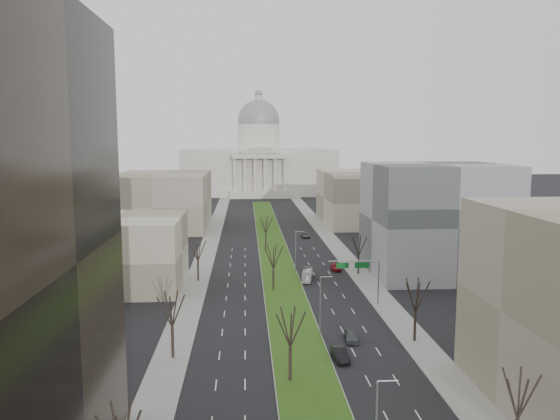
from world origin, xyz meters
name	(u,v)px	position (x,y,z in m)	size (l,w,h in m)	color
ground	(273,249)	(0.00, 120.00, 0.00)	(600.00, 600.00, 0.00)	black
median	(273,250)	(0.00, 118.99, 0.10)	(8.00, 222.03, 0.20)	#999993
sidewalk_left	(200,273)	(-17.50, 95.00, 0.07)	(5.00, 330.00, 0.15)	gray
sidewalk_right	(357,270)	(17.50, 95.00, 0.07)	(5.00, 330.00, 0.15)	gray
capitol	(259,163)	(0.00, 269.59, 16.31)	(80.00, 46.00, 55.00)	beige
building_beige_left	(116,252)	(-33.00, 85.00, 7.00)	(26.00, 22.00, 14.00)	gray
building_grey_right	(435,219)	(34.00, 92.00, 12.00)	(28.00, 26.00, 24.00)	#5A5D5E
building_far_left	(163,200)	(-35.00, 160.00, 9.00)	(30.00, 40.00, 18.00)	gray
building_far_right	(366,197)	(35.00, 165.00, 9.00)	(30.00, 40.00, 18.00)	gray
tree_left_mid	(172,308)	(-17.20, 48.00, 7.00)	(5.40, 5.40, 9.72)	black
tree_left_far	(198,249)	(-17.20, 88.00, 6.84)	(5.28, 5.28, 9.50)	black
tree_right_near	(519,393)	(17.20, 22.00, 6.69)	(5.16, 5.16, 9.29)	black
tree_right_mid	(416,294)	(17.20, 52.00, 7.16)	(5.52, 5.52, 9.94)	black
tree_right_far	(359,245)	(17.20, 92.00, 6.53)	(5.04, 5.04, 9.07)	black
tree_median_a	(290,326)	(-2.00, 40.00, 7.00)	(5.40, 5.40, 9.72)	black
tree_median_b	(273,256)	(-2.00, 80.00, 7.00)	(5.40, 5.40, 9.72)	black
tree_median_c	(266,224)	(-2.00, 120.00, 7.00)	(5.40, 5.40, 9.72)	black
streetlamp_median_b	(321,305)	(3.76, 55.00, 4.81)	(1.90, 0.20, 9.16)	gray
streetlamp_median_c	(296,251)	(3.76, 95.00, 4.81)	(1.90, 0.20, 9.16)	gray
mast_arm_signs	(364,271)	(13.49, 70.03, 6.11)	(9.12, 0.24, 8.09)	gray
car_grey_near	(351,336)	(8.00, 52.77, 0.76)	(1.81, 4.49, 1.53)	#45494C
car_black	(340,354)	(5.20, 46.05, 0.80)	(1.69, 4.86, 1.60)	black
car_red	(336,267)	(12.86, 95.78, 0.70)	(1.96, 4.83, 1.40)	maroon
car_grey_far	(305,235)	(10.46, 137.00, 0.67)	(2.22, 4.81, 1.34)	#515659
box_van	(307,275)	(5.50, 87.76, 1.09)	(1.84, 7.86, 2.19)	silver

